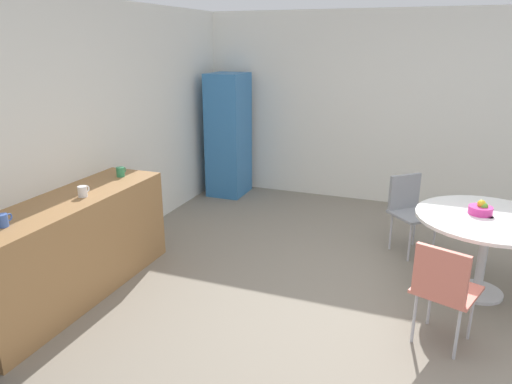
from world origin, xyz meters
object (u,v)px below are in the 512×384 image
(mug_red, at_px, (83,191))
(locker_cabinet, at_px, (229,135))
(mug_green, at_px, (121,172))
(round_table, at_px, (487,230))
(fruit_bowl, at_px, (481,208))
(chair_coral, at_px, (443,284))
(mug_white, at_px, (3,220))
(chair_gray, at_px, (409,204))

(mug_red, bearing_deg, locker_cabinet, -0.22)
(mug_green, relative_size, mug_red, 1.00)
(round_table, height_order, fruit_bowl, fruit_bowl)
(chair_coral, xyz_separation_m, mug_green, (0.45, 3.06, 0.43))
(round_table, height_order, chair_coral, chair_coral)
(fruit_bowl, bearing_deg, mug_green, 99.68)
(locker_cabinet, relative_size, mug_red, 13.68)
(locker_cabinet, distance_m, mug_white, 3.86)
(mug_white, xyz_separation_m, mug_red, (0.77, -0.07, 0.00))
(locker_cabinet, relative_size, mug_green, 13.68)
(round_table, distance_m, fruit_bowl, 0.19)
(locker_cabinet, distance_m, mug_green, 2.44)
(chair_gray, bearing_deg, mug_green, 115.10)
(round_table, xyz_separation_m, mug_white, (-1.93, 3.40, 0.32))
(locker_cabinet, relative_size, fruit_bowl, 8.77)
(mug_green, bearing_deg, locker_cabinet, -2.20)
(mug_red, bearing_deg, fruit_bowl, -69.50)
(fruit_bowl, relative_size, mug_red, 1.56)
(chair_gray, xyz_separation_m, mug_green, (-1.27, 2.72, 0.43))
(locker_cabinet, height_order, round_table, locker_cabinet)
(fruit_bowl, relative_size, mug_green, 1.56)
(chair_coral, bearing_deg, mug_white, 107.55)
(mug_green, bearing_deg, mug_white, -179.70)
(locker_cabinet, height_order, chair_coral, locker_cabinet)
(round_table, bearing_deg, mug_green, 98.58)
(round_table, height_order, mug_red, mug_red)
(mug_green, bearing_deg, chair_gray, -64.90)
(fruit_bowl, xyz_separation_m, mug_green, (-0.57, 3.34, 0.15))
(locker_cabinet, distance_m, mug_red, 3.09)
(round_table, bearing_deg, locker_cabinet, 59.84)
(round_table, relative_size, mug_red, 9.40)
(locker_cabinet, xyz_separation_m, mug_green, (-2.44, 0.09, 0.07))
(mug_red, bearing_deg, chair_gray, -53.90)
(locker_cabinet, height_order, mug_green, locker_cabinet)
(mug_red, bearing_deg, mug_white, 174.46)
(locker_cabinet, xyz_separation_m, fruit_bowl, (-1.87, -3.25, -0.09))
(chair_coral, distance_m, mug_red, 3.02)
(locker_cabinet, distance_m, fruit_bowl, 3.75)
(round_table, relative_size, chair_coral, 1.46)
(round_table, distance_m, mug_red, 3.54)
(locker_cabinet, bearing_deg, mug_red, 179.78)
(locker_cabinet, bearing_deg, fruit_bowl, -119.90)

